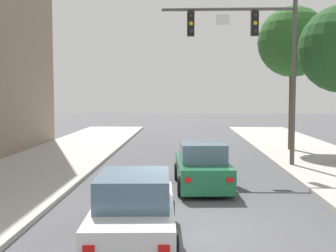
# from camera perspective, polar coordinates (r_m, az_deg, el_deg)

# --- Properties ---
(ground_plane) EXTENTS (120.00, 120.00, 0.00)m
(ground_plane) POSITION_cam_1_polar(r_m,az_deg,el_deg) (10.74, 3.20, -13.62)
(ground_plane) COLOR #4C4C51
(traffic_signal_mast) EXTENTS (5.89, 0.38, 7.50)m
(traffic_signal_mast) POSITION_cam_1_polar(r_m,az_deg,el_deg) (19.50, 11.65, 10.16)
(traffic_signal_mast) COLOR #514C47
(traffic_signal_mast) RESTS_ON sidewalk_right
(car_lead_green) EXTENTS (2.02, 4.33, 1.60)m
(car_lead_green) POSITION_cam_1_polar(r_m,az_deg,el_deg) (15.27, 4.53, -5.41)
(car_lead_green) COLOR #1E663D
(car_lead_green) RESTS_ON ground
(car_following_white) EXTENTS (2.00, 4.32, 1.60)m
(car_following_white) POSITION_cam_1_polar(r_m,az_deg,el_deg) (9.57, -4.50, -11.36)
(car_following_white) COLOR silver
(car_following_white) RESTS_ON ground
(street_tree_third) EXTENTS (3.88, 3.88, 7.94)m
(street_tree_third) POSITION_cam_1_polar(r_m,az_deg,el_deg) (25.21, 16.20, 10.59)
(street_tree_third) COLOR brown
(street_tree_third) RESTS_ON sidewalk_right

